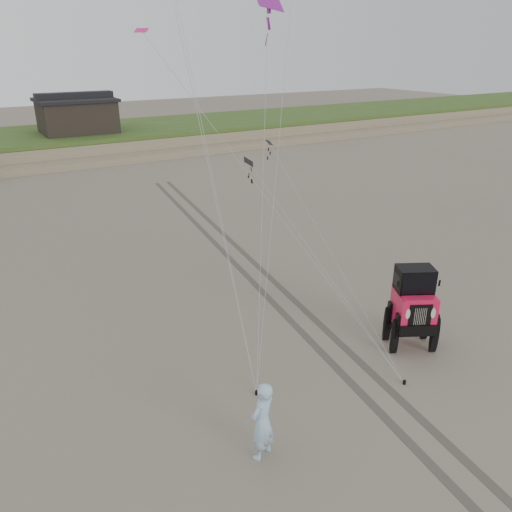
% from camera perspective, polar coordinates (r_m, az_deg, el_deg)
% --- Properties ---
extents(ground, '(160.00, 160.00, 0.00)m').
position_cam_1_polar(ground, '(14.77, 7.56, -12.95)').
color(ground, '#6B6054').
rests_on(ground, ground).
extents(dune_ridge, '(160.00, 14.25, 1.73)m').
position_cam_1_polar(dune_ridge, '(47.96, -21.91, 11.82)').
color(dune_ridge, '#7A6B54').
rests_on(dune_ridge, ground).
extents(cabin, '(6.40, 5.40, 3.35)m').
position_cam_1_polar(cabin, '(47.51, -19.80, 14.99)').
color(cabin, black).
rests_on(cabin, dune_ridge).
extents(jeep, '(4.70, 6.02, 2.07)m').
position_cam_1_polar(jeep, '(15.93, 17.42, -6.65)').
color(jeep, '#DF1744').
rests_on(jeep, ground).
extents(man, '(0.84, 0.70, 1.95)m').
position_cam_1_polar(man, '(11.55, 0.73, -18.34)').
color(man, '#81A0C7').
rests_on(man, ground).
extents(stake_main, '(0.08, 0.08, 0.12)m').
position_cam_1_polar(stake_main, '(13.79, 0.06, -15.36)').
color(stake_main, black).
rests_on(stake_main, ground).
extents(stake_aux, '(0.08, 0.08, 0.12)m').
position_cam_1_polar(stake_aux, '(14.72, 16.59, -13.66)').
color(stake_aux, black).
rests_on(stake_aux, ground).
extents(tire_tracks, '(5.22, 29.74, 0.01)m').
position_cam_1_polar(tire_tracks, '(21.54, -1.43, -0.71)').
color(tire_tracks, '#4C443D').
rests_on(tire_tracks, ground).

